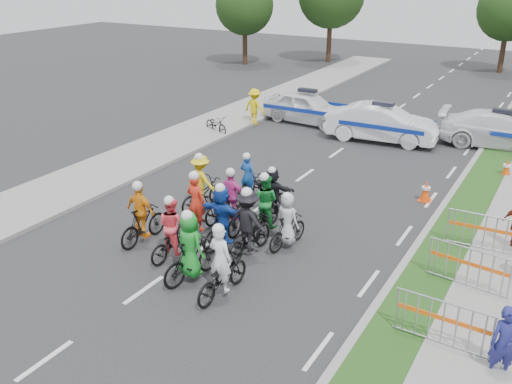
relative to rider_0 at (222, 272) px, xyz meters
The scene contains 31 objects.
ground 2.01m from the rider_0, 156.43° to the right, with size 90.00×90.00×0.00m, color #28282B.
curb_right 5.43m from the rider_0, 51.69° to the left, with size 0.20×60.00×0.12m, color gray.
grass_strip 5.88m from the rider_0, 46.31° to the left, with size 1.20×60.00×0.11m, color #254717.
sidewalk_right 7.24m from the rider_0, 35.92° to the left, with size 2.40×60.00×0.13m, color gray.
sidewalk_left 9.29m from the rider_0, 152.84° to the left, with size 3.00×60.00×0.13m, color gray.
rider_0 is the anchor object (origin of this frame).
rider_1 1.05m from the rider_0, 168.80° to the left, with size 0.89×1.90×1.93m.
rider_2 2.33m from the rider_0, 156.58° to the left, with size 0.79×1.80×1.80m.
rider_3 3.59m from the rider_0, 160.99° to the left, with size 0.96×1.80×1.87m.
rider_4 2.06m from the rider_0, 102.94° to the left, with size 1.14×1.99×1.99m.
rider_5 2.48m from the rider_0, 122.67° to the left, with size 1.53×1.83×1.90m.
rider_6 3.33m from the rider_0, 135.22° to the left, with size 0.80×1.97×1.97m.
rider_7 2.94m from the rider_0, 85.71° to the left, with size 0.77×1.63×1.66m.
rider_8 3.59m from the rider_0, 102.52° to the left, with size 0.82×1.86×1.85m.
rider_9 3.81m from the rider_0, 118.43° to the left, with size 0.94×1.77×1.85m.
rider_10 5.10m from the rider_0, 130.30° to the left, with size 1.12×1.93×1.89m.
rider_11 4.59m from the rider_0, 103.34° to the left, with size 1.34×1.61×1.67m.
rider_12 5.65m from the rider_0, 114.48° to the left, with size 0.62×1.68×1.70m.
police_car_0 15.59m from the rider_0, 107.97° to the left, with size 1.76×4.36×1.49m, color white.
police_car_1 13.76m from the rider_0, 93.10° to the left, with size 1.66×4.76×1.57m, color white.
police_car_2 15.89m from the rider_0, 75.88° to the left, with size 2.06×5.06×1.47m, color white.
spectator_0 6.14m from the rider_0, ahead, with size 0.55×0.36×1.52m, color navy.
marshal_hiviz 14.93m from the rider_0, 117.18° to the left, with size 1.11×0.64×1.72m, color yellow.
barrier_0 4.98m from the rider_0, ahead, with size 2.00×0.50×1.12m, color #A5A8AD, non-canonical shape.
barrier_1 5.86m from the rider_0, 32.37° to the left, with size 2.00×0.50×1.12m, color #A5A8AD, non-canonical shape.
barrier_2 7.24m from the rider_0, 46.88° to the left, with size 2.00×0.50×1.12m, color #A5A8AD, non-canonical shape.
cone_0 8.52m from the rider_0, 71.66° to the left, with size 0.40×0.40×0.70m.
cone_1 12.61m from the rider_0, 68.33° to the left, with size 0.40×0.40×0.70m.
parked_bike 13.51m from the rider_0, 124.29° to the left, with size 0.54×1.54×0.81m, color black.
tree_0 31.66m from the rider_0, 120.05° to the left, with size 4.20×4.20×6.30m.
tree_4 33.45m from the rider_0, 87.85° to the left, with size 4.20×4.20×6.30m.
Camera 1 is at (8.24, -8.85, 7.43)m, focal length 40.00 mm.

